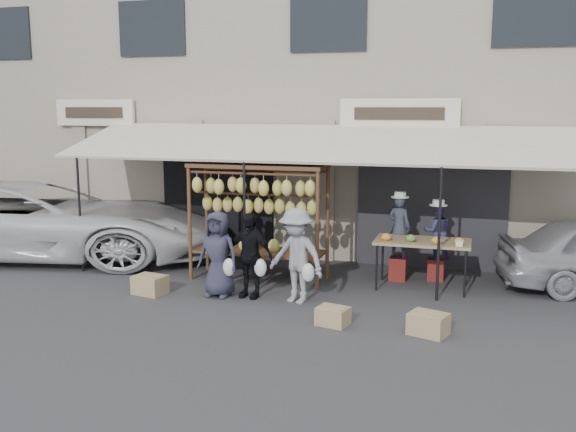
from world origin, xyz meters
name	(u,v)px	position (x,y,z in m)	size (l,w,h in m)	color
ground_plane	(278,307)	(0.00, 0.00, 0.00)	(90.00, 90.00, 0.00)	#2D2D30
shophouse	(354,92)	(0.00, 6.50, 3.65)	(24.00, 6.15, 7.30)	gray
awning	(313,144)	(0.01, 2.28, 2.57)	(10.00, 2.35, 2.92)	beige
banana_rack	(258,199)	(-0.88, 1.54, 1.57)	(2.60, 0.90, 2.24)	#472F19
produce_table	(423,243)	(2.18, 1.80, 0.86)	(1.70, 0.90, 1.04)	#9E8B5D
vendor_left	(399,227)	(1.70, 2.30, 1.04)	(0.43, 0.29, 1.19)	#343C4D
vendor_right	(437,231)	(2.40, 2.48, 0.95)	(0.52, 0.40, 1.07)	navy
customer_left	(218,254)	(-1.19, 0.33, 0.75)	(0.74, 0.48, 1.51)	#2C2E3F
customer_mid	(249,255)	(-0.66, 0.45, 0.75)	(0.88, 0.36, 1.49)	black
customer_right	(297,256)	(0.21, 0.38, 0.81)	(1.04, 0.60, 1.62)	gray
stool_left	(398,269)	(1.70, 2.30, 0.22)	(0.32, 0.32, 0.44)	maroon
stool_right	(436,269)	(2.40, 2.48, 0.21)	(0.30, 0.30, 0.42)	maroon
crate_near_a	(333,316)	(1.06, -0.58, 0.14)	(0.46, 0.35, 0.28)	tan
crate_near_b	(428,324)	(2.49, -0.59, 0.16)	(0.53, 0.40, 0.32)	tan
crate_far	(150,285)	(-2.42, 0.11, 0.16)	(0.55, 0.42, 0.33)	tan
van	(24,201)	(-6.41, 1.89, 1.25)	(2.76, 5.98, 2.49)	silver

